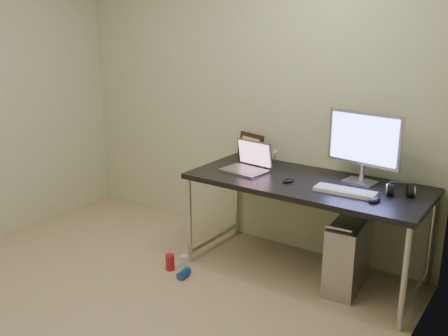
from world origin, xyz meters
TOP-DOWN VIEW (x-y plane):
  - floor at (0.00, 0.00)m, footprint 3.50×3.50m
  - wall_back at (0.00, 1.75)m, footprint 3.50×0.02m
  - wall_right at (1.75, 0.00)m, footprint 0.02×3.50m
  - desk at (0.83, 1.37)m, footprint 1.76×0.77m
  - tower_computer at (1.19, 1.34)m, footprint 0.26×0.51m
  - cable_a at (1.14, 1.70)m, footprint 0.01×0.16m
  - cable_b at (1.23, 1.68)m, footprint 0.02×0.11m
  - can_red at (-0.05, 0.82)m, footprint 0.07×0.07m
  - can_white at (0.04, 0.89)m, footprint 0.07×0.07m
  - can_blue at (0.12, 0.78)m, footprint 0.07×0.12m
  - laptop at (0.33, 1.35)m, footprint 0.36×0.31m
  - monitor at (1.17, 1.55)m, footprint 0.56×0.19m
  - keyboard at (1.17, 1.26)m, footprint 0.42×0.16m
  - mouse_right at (1.39, 1.21)m, footprint 0.08×0.11m
  - mouse_left at (0.73, 1.26)m, footprint 0.08×0.11m
  - headphones at (1.49, 1.43)m, footprint 0.20×0.11m
  - picture_frame at (0.16, 1.66)m, footprint 0.29×0.15m
  - webcam at (0.39, 1.66)m, footprint 0.04×0.03m

SIDE VIEW (x-z plane):
  - floor at x=0.00m, z-range 0.00..0.00m
  - can_blue at x=0.12m, z-range 0.00..0.06m
  - can_white at x=0.04m, z-range 0.00..0.12m
  - can_red at x=-0.05m, z-range 0.00..0.13m
  - tower_computer at x=1.19m, z-range -0.02..0.53m
  - cable_b at x=1.23m, z-range 0.02..0.74m
  - cable_a at x=1.14m, z-range 0.06..0.74m
  - desk at x=0.83m, z-range 0.30..1.05m
  - keyboard at x=1.17m, z-range 0.75..0.78m
  - mouse_left at x=0.73m, z-range 0.75..0.79m
  - mouse_right at x=1.39m, z-range 0.75..0.79m
  - headphones at x=1.49m, z-range 0.72..0.84m
  - laptop at x=0.33m, z-range 0.69..0.92m
  - webcam at x=0.39m, z-range 0.78..0.88m
  - picture_frame at x=0.16m, z-range 0.75..0.97m
  - monitor at x=1.17m, z-range 0.79..1.32m
  - wall_back at x=0.00m, z-range 0.00..2.50m
  - wall_right at x=1.75m, z-range 0.00..2.50m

